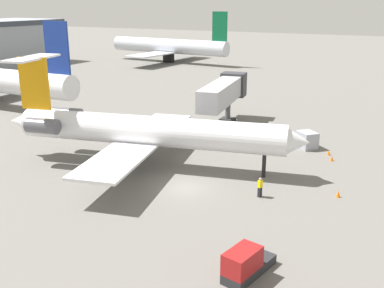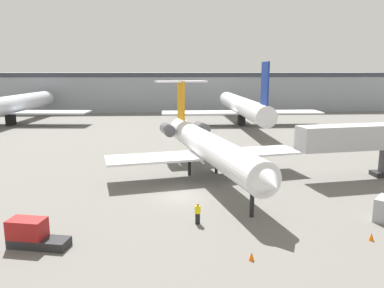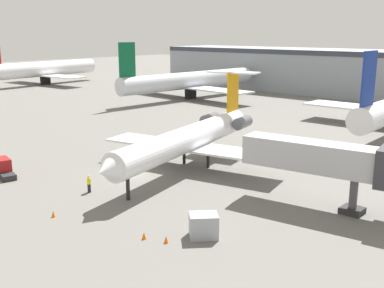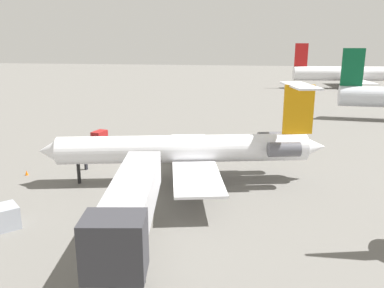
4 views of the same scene
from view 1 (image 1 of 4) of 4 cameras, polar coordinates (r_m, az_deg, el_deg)
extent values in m
cube|color=#66635E|center=(39.74, -0.85, -5.53)|extent=(400.00, 400.00, 0.10)
cylinder|color=white|center=(43.77, -5.38, 1.66)|extent=(8.46, 26.14, 2.87)
cone|color=white|center=(41.23, 13.05, 0.28)|extent=(3.14, 2.74, 2.73)
cone|color=white|center=(50.21, -20.55, 2.67)|extent=(2.95, 3.07, 2.44)
cube|color=white|center=(49.69, -4.13, 2.25)|extent=(10.66, 6.45, 0.24)
cube|color=white|center=(39.34, -9.60, -2.09)|extent=(10.66, 6.45, 0.24)
cylinder|color=#595960|center=(49.93, -15.40, 3.56)|extent=(2.16, 3.45, 1.50)
cylinder|color=#595960|center=(46.09, -18.26, 2.17)|extent=(2.16, 3.45, 1.50)
cube|color=orange|center=(48.34, -19.19, 7.19)|extent=(0.93, 3.18, 5.21)
cube|color=white|center=(47.99, -19.49, 10.12)|extent=(7.16, 3.81, 0.20)
cylinder|color=black|center=(42.18, 9.02, -2.71)|extent=(0.36, 0.36, 2.18)
cylinder|color=black|center=(46.62, -6.93, -0.64)|extent=(0.36, 0.36, 2.18)
cylinder|color=black|center=(43.83, -8.46, -1.90)|extent=(0.36, 0.36, 2.18)
cube|color=#ADADB2|center=(57.11, 3.75, 6.42)|extent=(13.69, 4.63, 2.60)
cube|color=#333338|center=(63.15, 5.24, 7.45)|extent=(2.86, 3.53, 3.20)
cylinder|color=#4C4C51|center=(60.91, 4.51, 4.28)|extent=(0.70, 0.70, 3.28)
cube|color=#262626|center=(61.24, 4.48, 3.01)|extent=(1.80, 1.80, 0.50)
cube|color=black|center=(38.14, 8.50, -5.98)|extent=(0.38, 0.33, 0.85)
cube|color=yellow|center=(37.86, 8.55, -4.98)|extent=(0.46, 0.38, 0.60)
sphere|color=tan|center=(37.70, 8.58, -4.39)|extent=(0.24, 0.24, 0.24)
cube|color=#262628|center=(28.18, 7.20, -15.27)|extent=(4.21, 2.21, 0.60)
cube|color=maroon|center=(27.10, 6.34, -14.32)|extent=(2.64, 1.88, 1.30)
cube|color=#999EA8|center=(51.51, 14.23, 0.50)|extent=(2.70, 2.72, 1.84)
cone|color=orange|center=(49.92, 16.78, -1.04)|extent=(0.36, 0.36, 0.55)
cone|color=orange|center=(48.20, 17.13, -1.72)|extent=(0.36, 0.36, 0.55)
cone|color=orange|center=(39.63, 17.87, -5.99)|extent=(0.36, 0.36, 0.55)
cube|color=navy|center=(64.91, -16.60, 11.49)|extent=(0.34, 4.00, 7.00)
cylinder|color=silver|center=(122.17, -2.98, 12.18)|extent=(6.39, 34.60, 3.76)
cube|color=#0C5933|center=(113.85, 3.50, 14.51)|extent=(0.61, 4.01, 7.00)
cube|color=silver|center=(122.31, -2.97, 11.49)|extent=(29.28, 8.20, 0.30)
cube|color=black|center=(122.49, -2.96, 10.75)|extent=(1.20, 2.80, 2.40)
camera|label=2|loc=(35.33, 54.00, 3.97)|focal=34.81mm
camera|label=3|loc=(70.94, 40.23, 13.34)|focal=43.27mm
camera|label=4|loc=(80.71, 5.69, 16.83)|focal=37.01mm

